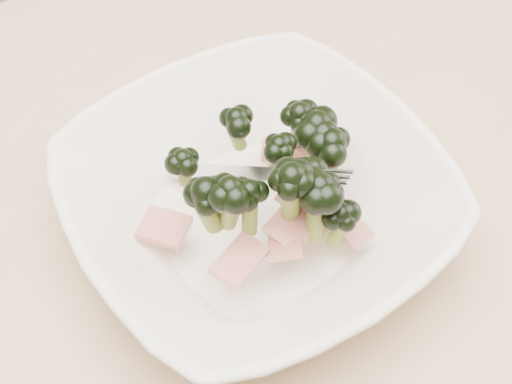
{
  "coord_description": "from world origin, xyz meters",
  "views": [
    {
      "loc": [
        -0.12,
        -0.28,
        1.26
      ],
      "look_at": [
        0.09,
        -0.01,
        0.8
      ],
      "focal_mm": 50.0,
      "sensor_mm": 36.0,
      "label": 1
    }
  ],
  "objects": [
    {
      "name": "dining_table",
      "position": [
        0.0,
        0.0,
        0.65
      ],
      "size": [
        1.2,
        0.8,
        0.75
      ],
      "color": "tan",
      "rests_on": "ground"
    },
    {
      "name": "broccoli_dish",
      "position": [
        0.09,
        -0.01,
        0.79
      ],
      "size": [
        0.32,
        0.32,
        0.12
      ],
      "color": "beige",
      "rests_on": "dining_table"
    }
  ]
}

